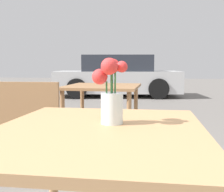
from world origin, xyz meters
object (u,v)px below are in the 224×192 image
(table_front, at_px, (99,154))
(parked_car, at_px, (118,77))
(flower_vase, at_px, (111,95))
(table_back, at_px, (103,94))

(table_front, distance_m, parked_car, 7.84)
(flower_vase, height_order, parked_car, parked_car)
(table_back, distance_m, parked_car, 5.59)
(flower_vase, distance_m, parked_car, 7.77)
(table_back, height_order, parked_car, parked_car)
(table_back, relative_size, parked_car, 0.23)
(flower_vase, xyz_separation_m, parked_car, (-0.92, 7.71, -0.25))
(table_front, height_order, table_back, same)
(table_front, bearing_deg, flower_vase, 67.28)
(flower_vase, xyz_separation_m, table_back, (-0.42, 2.14, -0.22))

